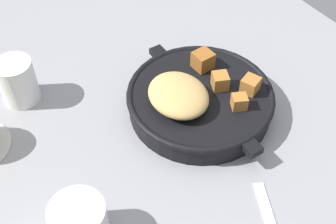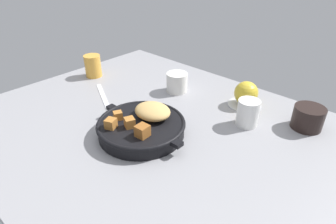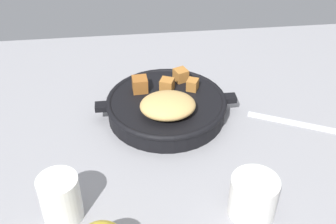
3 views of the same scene
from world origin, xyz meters
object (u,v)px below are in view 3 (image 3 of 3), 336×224
(ceramic_mug_white, at_px, (253,197))
(cast_iron_skillet, at_px, (167,106))
(white_creamer_pitcher, at_px, (60,198))
(butter_knife, at_px, (300,124))

(ceramic_mug_white, bearing_deg, cast_iron_skillet, -68.38)
(cast_iron_skillet, xyz_separation_m, white_creamer_pitcher, (0.19, 0.25, 0.01))
(cast_iron_skillet, bearing_deg, white_creamer_pitcher, 51.55)
(cast_iron_skillet, height_order, butter_knife, cast_iron_skillet)
(cast_iron_skillet, relative_size, white_creamer_pitcher, 3.61)
(cast_iron_skillet, height_order, white_creamer_pitcher, white_creamer_pitcher)
(cast_iron_skillet, bearing_deg, ceramic_mug_white, 111.62)
(cast_iron_skillet, relative_size, ceramic_mug_white, 3.86)
(ceramic_mug_white, bearing_deg, butter_knife, -127.47)
(ceramic_mug_white, bearing_deg, white_creamer_pitcher, -5.10)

